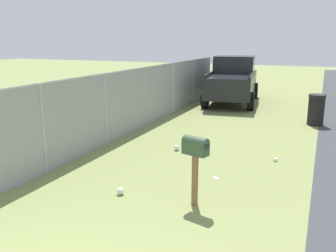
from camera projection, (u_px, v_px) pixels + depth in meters
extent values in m
cube|color=brown|center=(195.00, 180.00, 6.32)|extent=(0.09, 0.09, 0.93)
cube|color=#334C33|center=(195.00, 148.00, 6.19)|extent=(0.31, 0.49, 0.22)
cylinder|color=#334C33|center=(196.00, 142.00, 6.16)|extent=(0.31, 0.49, 0.20)
cube|color=red|center=(198.00, 143.00, 6.27)|extent=(0.02, 0.04, 0.18)
cube|color=black|center=(232.00, 84.00, 16.49)|extent=(5.11, 2.50, 0.90)
cube|color=black|center=(234.00, 64.00, 16.84)|extent=(1.88, 1.94, 0.76)
cube|color=black|center=(234.00, 64.00, 16.84)|extent=(1.83, 1.97, 0.53)
cube|color=black|center=(210.00, 74.00, 15.59)|extent=(2.54, 0.40, 0.12)
cube|color=black|center=(251.00, 75.00, 15.13)|extent=(2.54, 0.40, 0.12)
cylinder|color=black|center=(216.00, 89.00, 18.37)|extent=(0.79, 0.35, 0.76)
cylinder|color=black|center=(255.00, 91.00, 17.87)|extent=(0.79, 0.35, 0.76)
cylinder|color=black|center=(205.00, 99.00, 15.34)|extent=(0.79, 0.35, 0.76)
cylinder|color=black|center=(251.00, 101.00, 14.84)|extent=(0.79, 0.35, 0.76)
cylinder|color=black|center=(316.00, 111.00, 12.28)|extent=(0.52, 0.52, 0.96)
cylinder|color=black|center=(317.00, 96.00, 12.16)|extent=(0.55, 0.55, 0.08)
cylinder|color=#9EA3A8|center=(43.00, 129.00, 7.74)|extent=(0.07, 0.07, 1.97)
cylinder|color=#9EA3A8|center=(105.00, 109.00, 9.91)|extent=(0.07, 0.07, 1.97)
cylinder|color=#9EA3A8|center=(145.00, 97.00, 12.07)|extent=(0.07, 0.07, 1.97)
cylinder|color=#9EA3A8|center=(173.00, 88.00, 14.24)|extent=(0.07, 0.07, 1.97)
cylinder|color=#9EA3A8|center=(193.00, 81.00, 16.40)|extent=(0.07, 0.07, 1.97)
cylinder|color=#9EA3A8|center=(209.00, 77.00, 18.56)|extent=(0.07, 0.07, 1.97)
cube|color=#9EA3A8|center=(145.00, 68.00, 11.85)|extent=(14.53, 0.04, 0.04)
cube|color=gray|center=(145.00, 97.00, 12.07)|extent=(14.53, 0.01, 1.97)
cube|color=silver|center=(216.00, 178.00, 7.66)|extent=(0.14, 0.15, 0.01)
sphere|color=silver|center=(120.00, 191.00, 6.83)|extent=(0.14, 0.14, 0.14)
sphere|color=silver|center=(177.00, 148.00, 9.55)|extent=(0.14, 0.14, 0.14)
cylinder|color=white|center=(275.00, 160.00, 8.70)|extent=(0.11, 0.09, 0.08)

